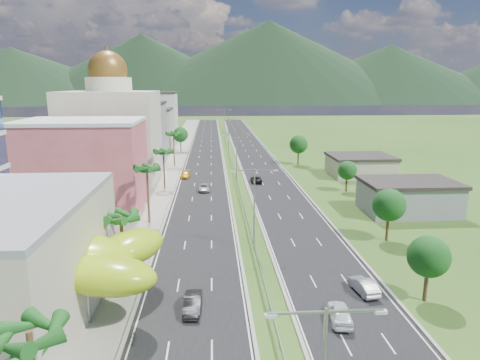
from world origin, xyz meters
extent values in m
plane|color=#2D5119|center=(0.00, 0.00, 0.00)|extent=(500.00, 500.00, 0.00)
cube|color=black|center=(-7.50, 90.00, 0.02)|extent=(11.00, 260.00, 0.04)
cube|color=black|center=(7.50, 90.00, 0.02)|extent=(11.00, 260.00, 0.04)
cube|color=gray|center=(-17.00, 90.00, 0.06)|extent=(7.00, 260.00, 0.12)
cube|color=gray|center=(0.00, 72.00, 0.62)|extent=(0.08, 216.00, 0.28)
cube|color=gray|center=(0.00, 174.00, 0.35)|extent=(0.10, 0.12, 0.70)
cube|color=gray|center=(-1.44, -25.00, 10.80)|extent=(2.88, 0.12, 0.12)
cube|color=gray|center=(1.44, -25.00, 10.80)|extent=(2.88, 0.12, 0.12)
cube|color=silver|center=(-2.72, -25.00, 10.70)|extent=(0.60, 0.25, 0.18)
cube|color=silver|center=(2.72, -25.00, 10.70)|extent=(0.60, 0.25, 0.18)
cylinder|color=gray|center=(0.00, 10.00, 5.50)|extent=(0.20, 0.20, 11.00)
cube|color=gray|center=(-1.44, 10.00, 10.80)|extent=(2.88, 0.12, 0.12)
cube|color=gray|center=(1.44, 10.00, 10.80)|extent=(2.88, 0.12, 0.12)
cube|color=silver|center=(-2.72, 10.00, 10.70)|extent=(0.60, 0.25, 0.18)
cube|color=silver|center=(2.72, 10.00, 10.70)|extent=(0.60, 0.25, 0.18)
cylinder|color=gray|center=(0.00, 50.00, 5.50)|extent=(0.20, 0.20, 11.00)
cube|color=gray|center=(-1.44, 50.00, 10.80)|extent=(2.88, 0.12, 0.12)
cube|color=gray|center=(1.44, 50.00, 10.80)|extent=(2.88, 0.12, 0.12)
cube|color=silver|center=(-2.72, 50.00, 10.70)|extent=(0.60, 0.25, 0.18)
cube|color=silver|center=(2.72, 50.00, 10.70)|extent=(0.60, 0.25, 0.18)
cylinder|color=gray|center=(0.00, 95.00, 5.50)|extent=(0.20, 0.20, 11.00)
cube|color=gray|center=(-1.44, 95.00, 10.80)|extent=(2.88, 0.12, 0.12)
cube|color=gray|center=(1.44, 95.00, 10.80)|extent=(2.88, 0.12, 0.12)
cube|color=silver|center=(-2.72, 95.00, 10.70)|extent=(0.60, 0.25, 0.18)
cube|color=silver|center=(2.72, 95.00, 10.70)|extent=(0.60, 0.25, 0.18)
cylinder|color=gray|center=(0.00, 140.00, 5.50)|extent=(0.20, 0.20, 11.00)
cube|color=gray|center=(-1.44, 140.00, 10.80)|extent=(2.88, 0.12, 0.12)
cube|color=gray|center=(1.44, 140.00, 10.80)|extent=(2.88, 0.12, 0.12)
cube|color=silver|center=(-2.72, 140.00, 10.70)|extent=(0.60, 0.25, 0.18)
cube|color=silver|center=(2.72, 140.00, 10.70)|extent=(0.60, 0.25, 0.18)
cylinder|color=gray|center=(-24.00, -2.00, 2.00)|extent=(0.50, 0.50, 4.00)
cylinder|color=gray|center=(-17.00, -7.00, 2.00)|extent=(0.50, 0.50, 4.00)
cylinder|color=gray|center=(-21.00, -10.00, 2.00)|extent=(0.50, 0.50, 4.00)
cylinder|color=gray|center=(-15.00, -2.00, 2.00)|extent=(0.50, 0.50, 4.00)
cube|color=#BC4D54|center=(-28.00, 32.00, 7.50)|extent=(20.00, 15.00, 15.00)
cube|color=#BDB69D|center=(-28.00, 55.00, 10.00)|extent=(20.00, 20.00, 20.00)
cylinder|color=#BDB69D|center=(-28.00, 55.00, 21.50)|extent=(10.00, 10.00, 3.00)
sphere|color=brown|center=(-28.00, 55.00, 24.50)|extent=(8.40, 8.40, 8.40)
cube|color=gray|center=(-27.00, 80.00, 8.00)|extent=(16.00, 15.00, 16.00)
cube|color=#B6AC96|center=(-27.00, 102.00, 6.50)|extent=(16.00, 15.00, 13.00)
cube|color=silver|center=(-27.00, 125.00, 9.00)|extent=(16.00, 15.00, 18.00)
cube|color=gray|center=(28.00, 25.00, 2.50)|extent=(15.00, 10.00, 5.00)
cube|color=#B6AC96|center=(30.00, 55.00, 2.20)|extent=(14.00, 12.00, 4.40)
cylinder|color=#47301C|center=(-15.50, 2.00, 3.75)|extent=(0.36, 0.36, 7.50)
cylinder|color=#47301C|center=(-15.50, 22.00, 4.50)|extent=(0.36, 0.36, 9.00)
cylinder|color=#47301C|center=(-15.50, 45.00, 4.00)|extent=(0.36, 0.36, 8.00)
cylinder|color=#47301C|center=(-15.50, 70.00, 4.40)|extent=(0.36, 0.36, 8.80)
cylinder|color=#47301C|center=(-15.50, 95.00, 2.45)|extent=(0.40, 0.40, 4.90)
sphere|color=#184F19|center=(-15.50, 95.00, 5.60)|extent=(4.90, 4.90, 4.90)
cylinder|color=#47301C|center=(16.00, -5.00, 2.10)|extent=(0.40, 0.40, 4.20)
sphere|color=#184F19|center=(16.00, -5.00, 4.80)|extent=(4.20, 4.20, 4.20)
cylinder|color=#47301C|center=(19.00, 12.00, 2.27)|extent=(0.40, 0.40, 4.55)
sphere|color=#184F19|center=(19.00, 12.00, 5.20)|extent=(4.55, 4.55, 4.55)
cylinder|color=#47301C|center=(22.00, 40.00, 1.92)|extent=(0.40, 0.40, 3.85)
sphere|color=#184F19|center=(22.00, 40.00, 4.40)|extent=(3.85, 3.85, 3.85)
cylinder|color=#47301C|center=(18.00, 70.00, 2.45)|extent=(0.40, 0.40, 4.90)
sphere|color=#184F19|center=(18.00, 70.00, 5.60)|extent=(4.90, 4.90, 4.90)
imported|color=black|center=(-7.51, -5.50, 0.81)|extent=(1.81, 4.74, 1.54)
imported|color=#9D9FA5|center=(-7.11, 42.25, 0.74)|extent=(2.40, 5.05, 1.39)
imported|color=gold|center=(-11.74, 55.50, 0.75)|extent=(2.28, 5.02, 1.43)
imported|color=white|center=(6.22, -8.27, 0.84)|extent=(2.47, 4.92, 1.61)
imported|color=#B1B3BA|center=(10.34, -2.90, 0.80)|extent=(2.29, 4.83, 1.53)
imported|color=black|center=(4.37, 49.26, 0.74)|extent=(2.38, 5.04, 1.39)
imported|color=black|center=(-12.30, -10.37, 0.60)|extent=(0.66, 1.78, 1.11)
camera|label=1|loc=(-5.43, -43.50, 21.62)|focal=32.00mm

